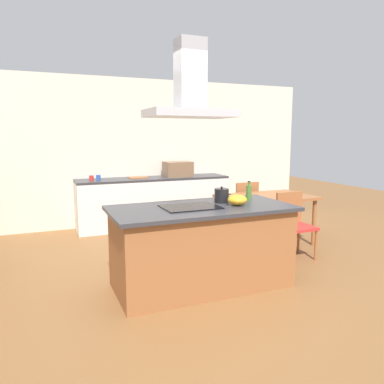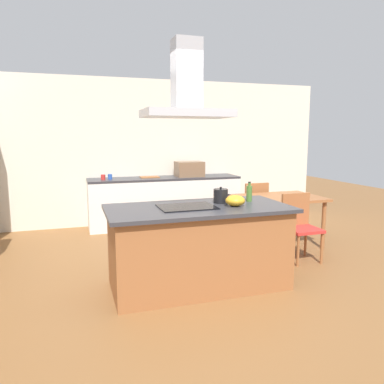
{
  "view_description": "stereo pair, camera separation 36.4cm",
  "coord_description": "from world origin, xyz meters",
  "px_view_note": "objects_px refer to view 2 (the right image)",
  "views": [
    {
      "loc": [
        -1.62,
        -3.61,
        1.67
      ],
      "look_at": [
        0.05,
        0.4,
        1.0
      ],
      "focal_mm": 34.64,
      "sensor_mm": 36.0,
      "label": 1
    },
    {
      "loc": [
        -1.28,
        -3.73,
        1.67
      ],
      "look_at": [
        0.05,
        0.4,
        1.0
      ],
      "focal_mm": 34.64,
      "sensor_mm": 36.0,
      "label": 2
    }
  ],
  "objects_px": {
    "cutting_board": "(150,177)",
    "tea_kettle": "(221,196)",
    "dining_table": "(274,202)",
    "coffee_mug_red": "(103,177)",
    "cooktop": "(187,207)",
    "chair_facing_back_wall": "(254,205)",
    "range_hood": "(187,92)",
    "countertop_microwave": "(189,169)",
    "coffee_mug_blue": "(110,177)",
    "mixing_bowl": "(235,201)",
    "chair_facing_island": "(299,222)",
    "olive_oil_bottle": "(249,193)"
  },
  "relations": [
    {
      "from": "countertop_microwave",
      "to": "olive_oil_bottle",
      "type": "bearing_deg",
      "value": -92.71
    },
    {
      "from": "cutting_board",
      "to": "chair_facing_island",
      "type": "height_order",
      "value": "cutting_board"
    },
    {
      "from": "chair_facing_back_wall",
      "to": "coffee_mug_red",
      "type": "bearing_deg",
      "value": 155.96
    },
    {
      "from": "countertop_microwave",
      "to": "chair_facing_back_wall",
      "type": "relative_size",
      "value": 0.56
    },
    {
      "from": "countertop_microwave",
      "to": "cutting_board",
      "type": "distance_m",
      "value": 0.76
    },
    {
      "from": "dining_table",
      "to": "range_hood",
      "type": "distance_m",
      "value": 2.5
    },
    {
      "from": "olive_oil_bottle",
      "to": "coffee_mug_blue",
      "type": "height_order",
      "value": "olive_oil_bottle"
    },
    {
      "from": "coffee_mug_red",
      "to": "chair_facing_island",
      "type": "xyz_separation_m",
      "value": [
        2.38,
        -2.39,
        -0.44
      ]
    },
    {
      "from": "countertop_microwave",
      "to": "chair_facing_island",
      "type": "xyz_separation_m",
      "value": [
        0.79,
        -2.43,
        -0.53
      ]
    },
    {
      "from": "olive_oil_bottle",
      "to": "tea_kettle",
      "type": "bearing_deg",
      "value": 177.69
    },
    {
      "from": "coffee_mug_blue",
      "to": "dining_table",
      "type": "height_order",
      "value": "coffee_mug_blue"
    },
    {
      "from": "olive_oil_bottle",
      "to": "chair_facing_island",
      "type": "bearing_deg",
      "value": 19.3
    },
    {
      "from": "mixing_bowl",
      "to": "dining_table",
      "type": "xyz_separation_m",
      "value": [
        1.19,
        1.2,
        -0.29
      ]
    },
    {
      "from": "range_hood",
      "to": "coffee_mug_blue",
      "type": "bearing_deg",
      "value": 100.51
    },
    {
      "from": "mixing_bowl",
      "to": "coffee_mug_blue",
      "type": "xyz_separation_m",
      "value": [
        -1.06,
        2.96,
        -0.01
      ]
    },
    {
      "from": "mixing_bowl",
      "to": "coffee_mug_red",
      "type": "height_order",
      "value": "mixing_bowl"
    },
    {
      "from": "mixing_bowl",
      "to": "dining_table",
      "type": "height_order",
      "value": "mixing_bowl"
    },
    {
      "from": "dining_table",
      "to": "cooktop",
      "type": "bearing_deg",
      "value": -147.12
    },
    {
      "from": "tea_kettle",
      "to": "olive_oil_bottle",
      "type": "xyz_separation_m",
      "value": [
        0.35,
        -0.01,
        0.02
      ]
    },
    {
      "from": "cooktop",
      "to": "cutting_board",
      "type": "relative_size",
      "value": 1.76
    },
    {
      "from": "dining_table",
      "to": "range_hood",
      "type": "xyz_separation_m",
      "value": [
        -1.72,
        -1.11,
        1.43
      ]
    },
    {
      "from": "cooktop",
      "to": "coffee_mug_red",
      "type": "distance_m",
      "value": 2.91
    },
    {
      "from": "cutting_board",
      "to": "dining_table",
      "type": "relative_size",
      "value": 0.24
    },
    {
      "from": "mixing_bowl",
      "to": "tea_kettle",
      "type": "bearing_deg",
      "value": 109.47
    },
    {
      "from": "coffee_mug_blue",
      "to": "chair_facing_back_wall",
      "type": "height_order",
      "value": "coffee_mug_blue"
    },
    {
      "from": "olive_oil_bottle",
      "to": "mixing_bowl",
      "type": "xyz_separation_m",
      "value": [
        -0.27,
        -0.21,
        -0.04
      ]
    },
    {
      "from": "coffee_mug_red",
      "to": "range_hood",
      "type": "height_order",
      "value": "range_hood"
    },
    {
      "from": "tea_kettle",
      "to": "cutting_board",
      "type": "bearing_deg",
      "value": 95.44
    },
    {
      "from": "chair_facing_back_wall",
      "to": "range_hood",
      "type": "xyz_separation_m",
      "value": [
        -1.72,
        -1.78,
        1.59
      ]
    },
    {
      "from": "tea_kettle",
      "to": "dining_table",
      "type": "xyz_separation_m",
      "value": [
        1.27,
        0.97,
        -0.31
      ]
    },
    {
      "from": "cutting_board",
      "to": "tea_kettle",
      "type": "bearing_deg",
      "value": -84.56
    },
    {
      "from": "coffee_mug_blue",
      "to": "chair_facing_back_wall",
      "type": "distance_m",
      "value": 2.55
    },
    {
      "from": "chair_facing_back_wall",
      "to": "range_hood",
      "type": "height_order",
      "value": "range_hood"
    },
    {
      "from": "olive_oil_bottle",
      "to": "countertop_microwave",
      "type": "height_order",
      "value": "countertop_microwave"
    },
    {
      "from": "coffee_mug_blue",
      "to": "cutting_board",
      "type": "relative_size",
      "value": 0.26
    },
    {
      "from": "dining_table",
      "to": "chair_facing_island",
      "type": "relative_size",
      "value": 1.57
    },
    {
      "from": "mixing_bowl",
      "to": "countertop_microwave",
      "type": "xyz_separation_m",
      "value": [
        0.4,
        2.96,
        0.08
      ]
    },
    {
      "from": "dining_table",
      "to": "chair_facing_island",
      "type": "xyz_separation_m",
      "value": [
        0.0,
        -0.67,
        -0.16
      ]
    },
    {
      "from": "coffee_mug_red",
      "to": "dining_table",
      "type": "height_order",
      "value": "coffee_mug_red"
    },
    {
      "from": "countertop_microwave",
      "to": "coffee_mug_blue",
      "type": "distance_m",
      "value": 1.47
    },
    {
      "from": "cutting_board",
      "to": "olive_oil_bottle",
      "type": "bearing_deg",
      "value": -77.56
    },
    {
      "from": "mixing_bowl",
      "to": "cutting_board",
      "type": "bearing_deg",
      "value": 96.53
    },
    {
      "from": "coffee_mug_red",
      "to": "range_hood",
      "type": "relative_size",
      "value": 0.1
    },
    {
      "from": "tea_kettle",
      "to": "chair_facing_island",
      "type": "xyz_separation_m",
      "value": [
        1.27,
        0.31,
        -0.47
      ]
    },
    {
      "from": "olive_oil_bottle",
      "to": "range_hood",
      "type": "height_order",
      "value": "range_hood"
    },
    {
      "from": "mixing_bowl",
      "to": "dining_table",
      "type": "bearing_deg",
      "value": 45.1
    },
    {
      "from": "tea_kettle",
      "to": "coffee_mug_blue",
      "type": "relative_size",
      "value": 2.4
    },
    {
      "from": "dining_table",
      "to": "coffee_mug_red",
      "type": "bearing_deg",
      "value": 144.02
    },
    {
      "from": "chair_facing_island",
      "to": "range_hood",
      "type": "xyz_separation_m",
      "value": [
        -1.72,
        -0.45,
        1.59
      ]
    },
    {
      "from": "olive_oil_bottle",
      "to": "coffee_mug_blue",
      "type": "bearing_deg",
      "value": 115.86
    }
  ]
}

